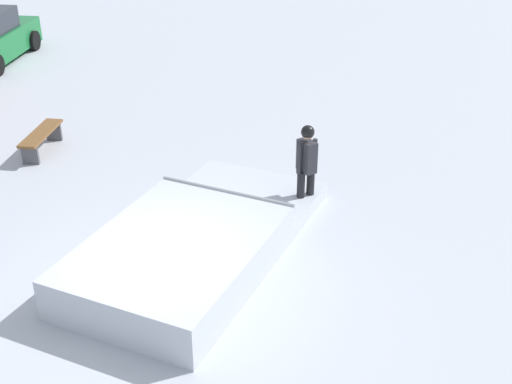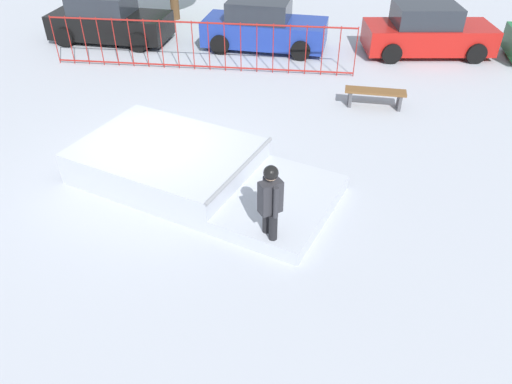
{
  "view_description": "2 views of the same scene",
  "coord_description": "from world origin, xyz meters",
  "px_view_note": "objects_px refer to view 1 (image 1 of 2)",
  "views": [
    {
      "loc": [
        -8.42,
        -2.04,
        6.35
      ],
      "look_at": [
        1.77,
        -1.46,
        0.9
      ],
      "focal_mm": 47.17,
      "sensor_mm": 36.0,
      "label": 1
    },
    {
      "loc": [
        3.28,
        -8.78,
        5.94
      ],
      "look_at": [
        2.54,
        -2.06,
        1.0
      ],
      "focal_mm": 34.35,
      "sensor_mm": 36.0,
      "label": 2
    }
  ],
  "objects_px": {
    "skateboard": "(274,213)",
    "park_bench": "(41,137)",
    "skate_ramp": "(191,246)",
    "skater": "(307,162)"
  },
  "relations": [
    {
      "from": "skateboard",
      "to": "park_bench",
      "type": "height_order",
      "value": "park_bench"
    },
    {
      "from": "skate_ramp",
      "to": "skateboard",
      "type": "distance_m",
      "value": 2.1
    },
    {
      "from": "skater",
      "to": "skateboard",
      "type": "distance_m",
      "value": 1.14
    },
    {
      "from": "park_bench",
      "to": "skate_ramp",
      "type": "bearing_deg",
      "value": -136.7
    },
    {
      "from": "skate_ramp",
      "to": "park_bench",
      "type": "xyz_separation_m",
      "value": [
        4.23,
        3.98,
        0.04
      ]
    },
    {
      "from": "skater",
      "to": "park_bench",
      "type": "bearing_deg",
      "value": -146.26
    },
    {
      "from": "skate_ramp",
      "to": "skater",
      "type": "distance_m",
      "value": 2.79
    },
    {
      "from": "skate_ramp",
      "to": "skater",
      "type": "xyz_separation_m",
      "value": [
        1.92,
        -1.9,
        0.69
      ]
    },
    {
      "from": "skateboard",
      "to": "skate_ramp",
      "type": "bearing_deg",
      "value": -67.74
    },
    {
      "from": "skater",
      "to": "skateboard",
      "type": "xyz_separation_m",
      "value": [
        -0.31,
        0.58,
        -0.93
      ]
    }
  ]
}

